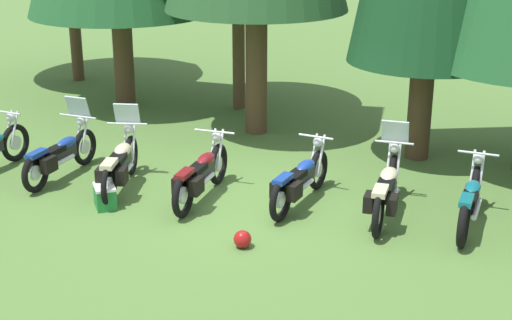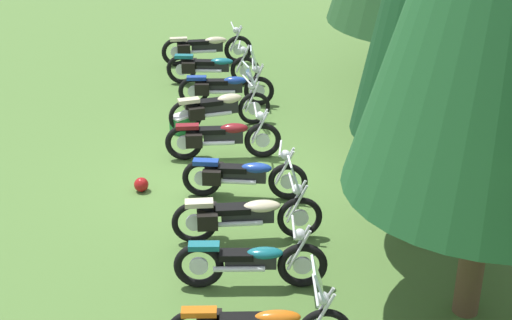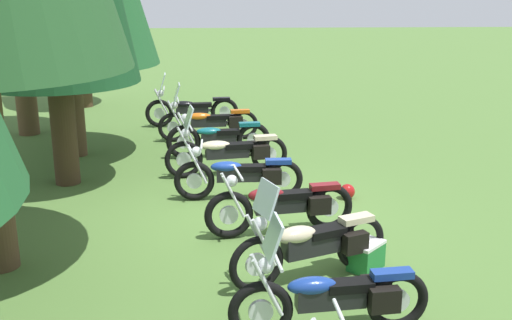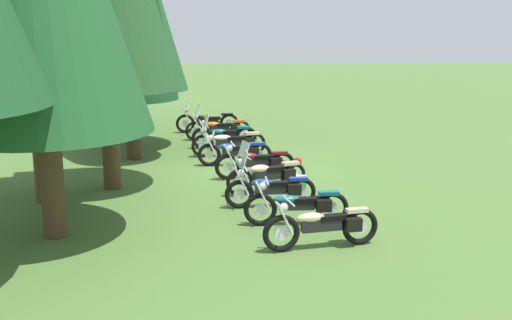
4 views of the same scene
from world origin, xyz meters
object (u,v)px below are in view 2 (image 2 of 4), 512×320
motorcycle_3 (219,107)px  picnic_cooler (183,123)px  dropped_helmet (141,185)px  motorcycle_2 (225,87)px  motorcycle_7 (252,262)px  motorcycle_5 (242,175)px  motorcycle_1 (211,67)px  motorcycle_6 (246,214)px  motorcycle_0 (206,48)px  motorcycle_4 (221,137)px

motorcycle_3 → picnic_cooler: size_ratio=3.71×
dropped_helmet → motorcycle_2: bearing=167.1°
motorcycle_7 → picnic_cooler: bearing=104.3°
motorcycle_5 → dropped_helmet: 1.84m
motorcycle_5 → dropped_helmet: (-0.07, -1.82, -0.30)m
motorcycle_1 → motorcycle_2: 1.44m
motorcycle_6 → motorcycle_2: bearing=90.2°
motorcycle_3 → picnic_cooler: 0.83m
motorcycle_0 → motorcycle_1: motorcycle_0 is taller
picnic_cooler → motorcycle_4: bearing=38.9°
motorcycle_2 → motorcycle_7: 7.05m
motorcycle_5 → motorcycle_1: bearing=102.9°
motorcycle_2 → picnic_cooler: (1.53, -0.70, -0.26)m
motorcycle_3 → motorcycle_6: 4.50m
motorcycle_7 → dropped_helmet: motorcycle_7 is taller
motorcycle_0 → motorcycle_3: size_ratio=1.12×
motorcycle_7 → motorcycle_0: bearing=96.6°
motorcycle_2 → motorcycle_6: 5.77m
motorcycle_4 → dropped_helmet: 1.95m
motorcycle_5 → motorcycle_6: motorcycle_6 is taller
motorcycle_4 → motorcycle_5: (1.53, 0.57, -0.02)m
motorcycle_0 → motorcycle_4: bearing=-91.6°
motorcycle_7 → picnic_cooler: 5.75m
motorcycle_7 → motorcycle_6: bearing=94.0°
motorcycle_1 → motorcycle_4: same height
motorcycle_5 → motorcycle_6: 1.41m
motorcycle_7 → dropped_helmet: bearing=123.7°
motorcycle_2 → motorcycle_7: (6.93, 1.27, -0.02)m
motorcycle_0 → motorcycle_4: (5.53, 1.15, -0.00)m
motorcycle_0 → dropped_helmet: size_ratio=8.88×
motorcycle_0 → dropped_helmet: 7.01m
motorcycle_0 → motorcycle_6: size_ratio=0.98×
motorcycle_1 → motorcycle_3: 2.69m
motorcycle_5 → dropped_helmet: size_ratio=8.42×
motorcycle_0 → motorcycle_2: motorcycle_2 is taller
motorcycle_2 → dropped_helmet: 4.33m
motorcycle_2 → motorcycle_3: size_ratio=1.04×
motorcycle_0 → motorcycle_2: (2.78, 0.86, -0.01)m
motorcycle_4 → motorcycle_5: 1.63m
motorcycle_0 → motorcycle_2: bearing=-86.1°
motorcycle_1 → motorcycle_4: bearing=-81.6°
motorcycle_2 → motorcycle_4: bearing=-90.2°
motorcycle_7 → picnic_cooler: motorcycle_7 is taller
motorcycle_3 → motorcycle_4: (1.46, 0.24, -0.03)m
picnic_cooler → motorcycle_1: bearing=176.2°
motorcycle_3 → picnic_cooler: motorcycle_3 is taller
motorcycle_5 → motorcycle_7: motorcycle_7 is taller
motorcycle_2 → motorcycle_3: motorcycle_3 is taller
motorcycle_2 → motorcycle_3: bearing=-94.2°
motorcycle_1 → motorcycle_2: size_ratio=1.05×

